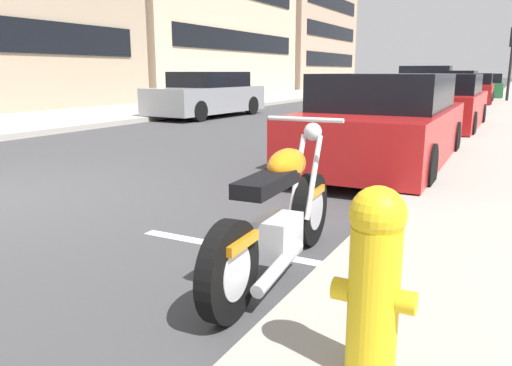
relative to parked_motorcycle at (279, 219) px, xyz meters
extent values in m
cube|color=#ADA89E|center=(12.32, 10.74, -0.35)|extent=(120.00, 5.00, 0.14)
cube|color=silver|center=(0.32, 0.38, -0.42)|extent=(0.12, 2.20, 0.01)
cylinder|color=black|center=(0.71, 0.04, -0.11)|extent=(0.62, 0.14, 0.62)
cylinder|color=silver|center=(0.71, 0.04, -0.11)|extent=(0.34, 0.14, 0.34)
cylinder|color=black|center=(-0.76, -0.03, -0.11)|extent=(0.62, 0.14, 0.62)
cylinder|color=silver|center=(-0.76, -0.03, -0.11)|extent=(0.34, 0.14, 0.34)
cube|color=silver|center=(-0.02, 0.00, -0.13)|extent=(0.41, 0.28, 0.30)
cube|color=black|center=(-0.20, -0.01, 0.31)|extent=(0.69, 0.25, 0.10)
ellipsoid|color=orange|center=(0.16, 0.01, 0.37)|extent=(0.49, 0.26, 0.24)
cube|color=orange|center=(-0.71, -0.03, 0.06)|extent=(0.37, 0.20, 0.06)
cube|color=orange|center=(0.69, 0.04, 0.06)|extent=(0.33, 0.18, 0.06)
cylinder|color=silver|center=(0.56, 0.10, 0.20)|extent=(0.34, 0.06, 0.65)
cylinder|color=silver|center=(0.57, -0.04, 0.20)|extent=(0.34, 0.06, 0.65)
cylinder|color=silver|center=(0.53, 0.03, 0.67)|extent=(0.07, 0.62, 0.04)
sphere|color=silver|center=(0.73, 0.04, 0.55)|extent=(0.15, 0.15, 0.15)
cylinder|color=silver|center=(-0.32, -0.15, -0.22)|extent=(0.71, 0.12, 0.16)
cube|color=#AD1919|center=(4.52, 0.33, 0.11)|extent=(4.49, 1.88, 0.75)
cube|color=black|center=(4.45, 0.33, 0.74)|extent=(2.41, 1.71, 0.52)
cylinder|color=black|center=(5.99, 1.18, -0.11)|extent=(0.62, 0.23, 0.62)
cylinder|color=black|center=(6.00, -0.49, -0.11)|extent=(0.62, 0.23, 0.62)
cylinder|color=black|center=(3.04, 1.15, -0.11)|extent=(0.62, 0.23, 0.62)
cylinder|color=black|center=(3.06, -0.52, -0.11)|extent=(0.62, 0.23, 0.62)
cube|color=#AD1919|center=(10.00, 0.27, 0.13)|extent=(4.38, 1.88, 0.78)
cube|color=black|center=(9.81, 0.27, 0.75)|extent=(2.15, 1.72, 0.47)
cylinder|color=black|center=(11.44, 1.12, -0.11)|extent=(0.62, 0.22, 0.62)
cylinder|color=black|center=(11.44, -0.58, -0.11)|extent=(0.62, 0.22, 0.62)
cylinder|color=black|center=(8.56, 1.13, -0.11)|extent=(0.62, 0.22, 0.62)
cylinder|color=black|center=(8.55, -0.57, -0.11)|extent=(0.62, 0.22, 0.62)
cube|color=black|center=(15.47, 0.74, 0.13)|extent=(4.36, 1.87, 0.78)
cube|color=black|center=(15.34, 0.73, 0.79)|extent=(2.37, 1.69, 0.54)
cylinder|color=black|center=(16.88, 1.58, -0.11)|extent=(0.62, 0.23, 0.62)
cylinder|color=black|center=(16.91, -0.05, -0.11)|extent=(0.62, 0.23, 0.62)
cylinder|color=black|center=(14.03, 1.52, -0.11)|extent=(0.62, 0.23, 0.62)
cylinder|color=black|center=(14.06, -0.11, -0.11)|extent=(0.62, 0.23, 0.62)
cube|color=#AD1919|center=(20.90, 0.46, 0.12)|extent=(4.38, 1.85, 0.76)
cube|color=black|center=(20.98, 0.46, 0.73)|extent=(2.29, 1.66, 0.46)
cylinder|color=black|center=(22.31, 1.29, -0.11)|extent=(0.62, 0.23, 0.62)
cylinder|color=black|center=(22.35, -0.30, -0.11)|extent=(0.62, 0.23, 0.62)
cylinder|color=black|center=(19.45, 1.22, -0.11)|extent=(0.62, 0.23, 0.62)
cylinder|color=black|center=(19.49, -0.37, -0.11)|extent=(0.62, 0.23, 0.62)
cube|color=#236638|center=(27.12, 0.36, 0.09)|extent=(4.61, 2.12, 0.71)
cube|color=black|center=(26.93, 0.35, 0.69)|extent=(2.45, 1.85, 0.48)
cylinder|color=black|center=(28.56, 1.30, -0.11)|extent=(0.63, 0.25, 0.62)
cylinder|color=black|center=(28.66, -0.42, -0.11)|extent=(0.63, 0.25, 0.62)
cylinder|color=black|center=(25.59, 1.14, -0.11)|extent=(0.63, 0.25, 0.62)
cylinder|color=black|center=(25.68, -0.58, -0.11)|extent=(0.63, 0.25, 0.62)
cube|color=#B7B7BC|center=(37.80, 5.17, 0.31)|extent=(2.15, 5.14, 0.91)
cube|color=black|center=(37.80, 5.17, 1.12)|extent=(2.01, 3.71, 0.70)
cylinder|color=black|center=(36.83, 6.90, -0.04)|extent=(0.27, 0.76, 0.76)
cylinder|color=black|center=(38.72, 6.92, -0.04)|extent=(0.27, 0.76, 0.76)
cylinder|color=black|center=(36.88, 3.42, -0.04)|extent=(0.27, 0.76, 0.76)
cylinder|color=black|center=(38.76, 3.44, -0.04)|extent=(0.27, 0.76, 0.76)
cube|color=gray|center=(10.72, 7.62, 0.14)|extent=(4.61, 2.01, 0.80)
cube|color=black|center=(10.90, 7.61, 0.78)|extent=(2.57, 1.76, 0.49)
cylinder|color=black|center=(9.19, 6.91, -0.11)|extent=(0.63, 0.25, 0.62)
cylinder|color=black|center=(9.28, 8.51, -0.11)|extent=(0.63, 0.25, 0.62)
cylinder|color=black|center=(12.17, 6.74, -0.11)|extent=(0.63, 0.25, 0.62)
cylinder|color=black|center=(12.26, 8.34, -0.11)|extent=(0.63, 0.25, 0.62)
cylinder|color=gold|center=(-1.12, -0.97, 0.06)|extent=(0.22, 0.22, 0.68)
sphere|color=gold|center=(-1.12, -0.97, 0.45)|extent=(0.24, 0.24, 0.24)
cylinder|color=gold|center=(-1.12, -0.83, 0.09)|extent=(0.10, 0.08, 0.10)
cylinder|color=gold|center=(-1.12, -1.11, 0.09)|extent=(0.10, 0.08, 0.10)
cylinder|color=black|center=(22.96, -0.95, 1.35)|extent=(0.12, 0.12, 3.26)
cube|color=black|center=(7.46, 13.01, 2.17)|extent=(11.64, 0.06, 1.10)
cube|color=black|center=(22.76, 13.01, 2.74)|extent=(13.15, 0.06, 1.10)
cube|color=tan|center=(38.46, 18.85, 5.14)|extent=(13.67, 11.63, 11.12)
cube|color=black|center=(38.46, 13.01, 2.02)|extent=(11.48, 0.06, 1.10)
cube|color=black|center=(38.46, 13.01, 4.32)|extent=(11.48, 0.06, 1.10)
cube|color=black|center=(38.46, 13.01, 6.62)|extent=(11.48, 0.06, 1.10)
camera|label=1|loc=(-3.10, -1.44, 1.03)|focal=34.82mm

